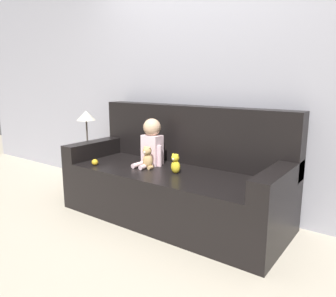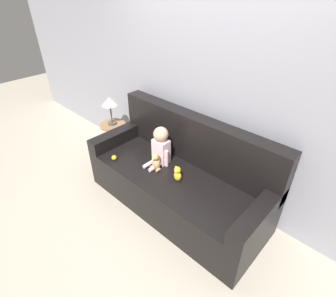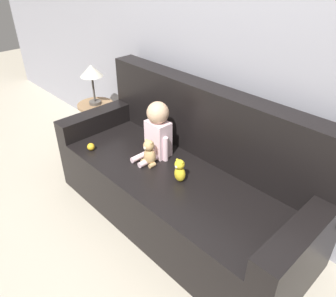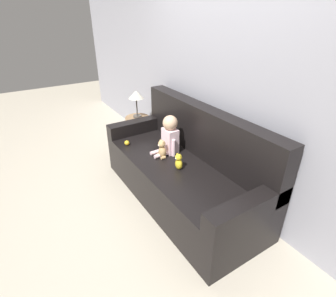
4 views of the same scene
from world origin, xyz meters
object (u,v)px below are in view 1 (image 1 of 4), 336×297
at_px(teddy_bear_brown, 147,158).
at_px(plush_toy_side, 175,164).
at_px(couch, 176,181).
at_px(person_baby, 152,142).
at_px(side_table, 87,131).
at_px(toy_ball, 95,162).

bearing_deg(teddy_bear_brown, plush_toy_side, 2.86).
height_order(couch, person_baby, couch).
bearing_deg(plush_toy_side, teddy_bear_brown, -177.14).
bearing_deg(person_baby, side_table, 173.70).
distance_m(person_baby, plush_toy_side, 0.40).
bearing_deg(person_baby, couch, 4.31).
distance_m(person_baby, teddy_bear_brown, 0.19).
distance_m(couch, plush_toy_side, 0.27).
xyz_separation_m(teddy_bear_brown, side_table, (-1.13, 0.25, 0.12)).
relative_size(person_baby, plush_toy_side, 2.52).
bearing_deg(toy_ball, teddy_bear_brown, 24.17).
bearing_deg(couch, person_baby, -175.69).
bearing_deg(couch, toy_ball, -151.95).
bearing_deg(toy_ball, person_baby, 39.60).
distance_m(teddy_bear_brown, plush_toy_side, 0.31).
height_order(person_baby, side_table, side_table).
height_order(plush_toy_side, side_table, side_table).
relative_size(couch, toy_ball, 34.55).
relative_size(person_baby, teddy_bear_brown, 2.15).
relative_size(couch, plush_toy_side, 11.83).
bearing_deg(plush_toy_side, couch, 123.25).
height_order(couch, teddy_bear_brown, couch).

